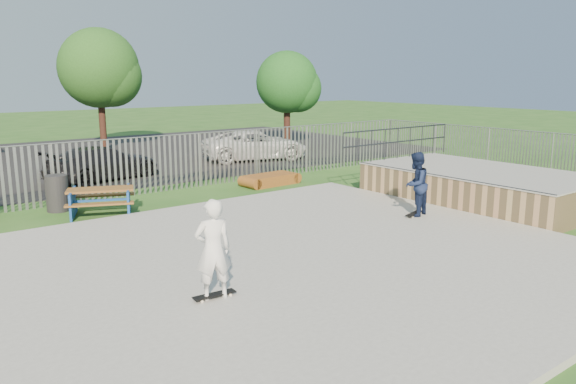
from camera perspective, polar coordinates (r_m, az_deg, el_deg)
ground at (r=12.05m, az=-2.98°, el=-8.07°), size 120.00×120.00×0.00m
concrete_slab at (r=12.02m, az=-2.98°, el=-7.73°), size 15.00×12.00×0.15m
quarter_pipe at (r=19.34m, az=18.83°, el=0.62°), size 5.50×7.05×2.19m
fence at (r=16.08m, az=-9.46°, el=0.54°), size 26.04×16.02×2.00m
picnic_table at (r=17.60m, az=-18.45°, el=-0.91°), size 2.36×2.18×0.80m
funbox at (r=21.35m, az=-1.82°, el=1.27°), size 2.02×1.09×0.39m
trash_bin_grey at (r=18.52m, az=-22.40°, el=-0.11°), size 0.67×0.67×1.11m
parking_lot at (r=29.33m, az=-24.77°, el=2.69°), size 40.00×18.00×0.02m
car_dark at (r=23.39m, az=-18.30°, el=2.82°), size 4.91×2.87×1.34m
car_white at (r=27.61m, az=-3.32°, el=4.78°), size 5.61×3.72×1.43m
tree_mid at (r=32.72m, az=-18.66°, el=11.82°), size 4.29×4.29×6.62m
tree_right at (r=32.88m, az=-0.11°, el=11.07°), size 3.55×3.55×5.48m
skateboard_a at (r=16.47m, az=12.70°, el=-2.22°), size 0.82×0.41×0.08m
skateboard_b at (r=10.36m, az=-7.48°, el=-10.42°), size 0.81×0.26×0.08m
skater_navy at (r=16.28m, az=12.84°, el=0.78°), size 1.05×0.91×1.83m
skater_white at (r=10.07m, az=-7.62°, el=-5.80°), size 0.76×0.59×1.83m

